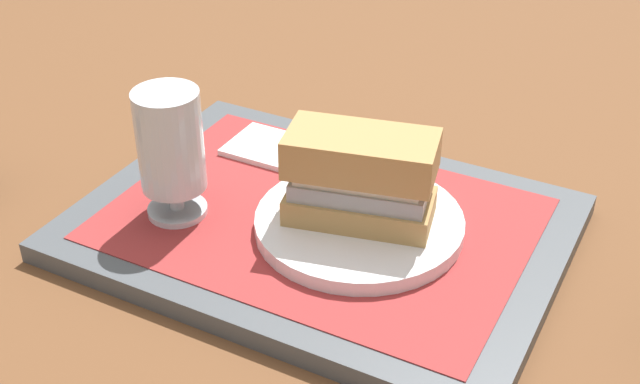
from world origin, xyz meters
TOP-DOWN VIEW (x-y plane):
  - ground_plane at (0.00, 0.00)m, footprint 3.00×3.00m
  - tray at (0.00, 0.00)m, footprint 0.44×0.32m
  - placemat at (0.00, 0.00)m, footprint 0.38×0.27m
  - plate at (-0.04, 0.00)m, footprint 0.19×0.19m
  - sandwich at (-0.04, 0.00)m, footprint 0.14×0.09m
  - beer_glass at (0.12, 0.05)m, footprint 0.06×0.06m
  - napkin_folded at (0.10, -0.09)m, footprint 0.09×0.07m

SIDE VIEW (x-z plane):
  - ground_plane at x=0.00m, z-range 0.00..0.00m
  - tray at x=0.00m, z-range 0.00..0.02m
  - placemat at x=0.00m, z-range 0.02..0.02m
  - napkin_folded at x=0.10m, z-range 0.02..0.03m
  - plate at x=-0.04m, z-range 0.02..0.04m
  - sandwich at x=-0.04m, z-range 0.04..0.12m
  - beer_glass at x=0.12m, z-range 0.03..0.15m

